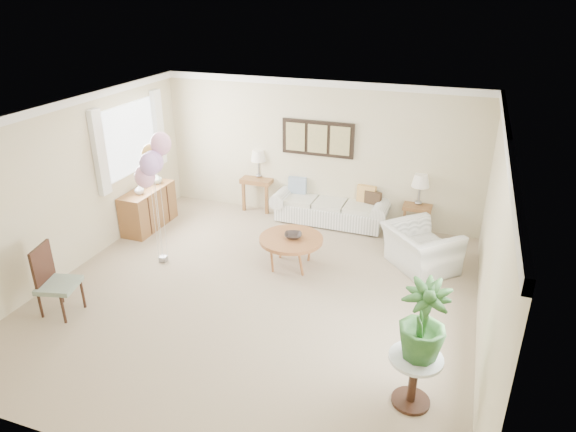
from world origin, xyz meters
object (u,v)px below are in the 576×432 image
object	(u,v)px
sofa	(332,205)
coffee_table	(291,240)
accent_chair	(53,279)
armchair	(420,248)
balloon_cluster	(152,161)

from	to	relation	value
sofa	coffee_table	world-z (taller)	sofa
coffee_table	accent_chair	distance (m)	3.41
accent_chair	armchair	bearing A→B (deg)	32.56
accent_chair	balloon_cluster	size ratio (longest dim) A/B	0.46
coffee_table	armchair	xyz separation A→B (m)	(1.92, 0.65, -0.13)
sofa	armchair	bearing A→B (deg)	-35.51
sofa	armchair	distance (m)	2.17
coffee_table	accent_chair	world-z (taller)	accent_chair
accent_chair	coffee_table	bearing A→B (deg)	40.78
sofa	armchair	size ratio (longest dim) A/B	2.11
sofa	coffee_table	distance (m)	1.92
sofa	balloon_cluster	size ratio (longest dim) A/B	1.03
sofa	balloon_cluster	bearing A→B (deg)	-130.94
accent_chair	balloon_cluster	bearing A→B (deg)	70.32
accent_chair	balloon_cluster	xyz separation A→B (m)	(0.60, 1.66, 1.20)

